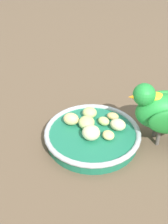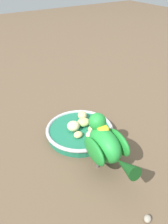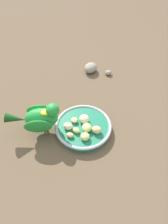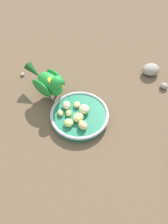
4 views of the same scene
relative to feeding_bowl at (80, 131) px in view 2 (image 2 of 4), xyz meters
name	(u,v)px [view 2 (image 2 of 4)]	position (x,y,z in m)	size (l,w,h in m)	color
ground_plane	(82,142)	(-0.01, -0.03, -0.02)	(4.00, 4.00, 0.00)	brown
feeding_bowl	(80,131)	(0.00, 0.00, 0.00)	(0.20, 0.20, 0.03)	#1E7251
apple_piece_0	(82,115)	(0.04, 0.04, 0.02)	(0.03, 0.03, 0.03)	#E5C67F
apple_piece_1	(78,134)	(-0.02, -0.03, 0.02)	(0.03, 0.02, 0.02)	#E5C67F
apple_piece_2	(84,122)	(0.02, 0.01, 0.02)	(0.04, 0.03, 0.02)	#C6D17A
apple_piece_3	(95,121)	(0.05, 0.00, 0.02)	(0.03, 0.03, 0.02)	#C6D17A
apple_piece_4	(91,135)	(0.00, -0.05, 0.02)	(0.03, 0.03, 0.02)	beige
apple_piece_5	(92,129)	(0.02, -0.03, 0.02)	(0.03, 0.02, 0.02)	#C6D17A
apple_piece_6	(73,126)	(-0.02, 0.01, 0.02)	(0.04, 0.04, 0.03)	beige
apple_piece_7	(101,132)	(0.04, -0.05, 0.02)	(0.03, 0.02, 0.02)	tan
parrot	(106,144)	(-0.02, -0.14, 0.06)	(0.10, 0.19, 0.13)	#59544C
pebble_0	(148,219)	(-0.03, -0.30, -0.01)	(0.02, 0.01, 0.01)	gray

